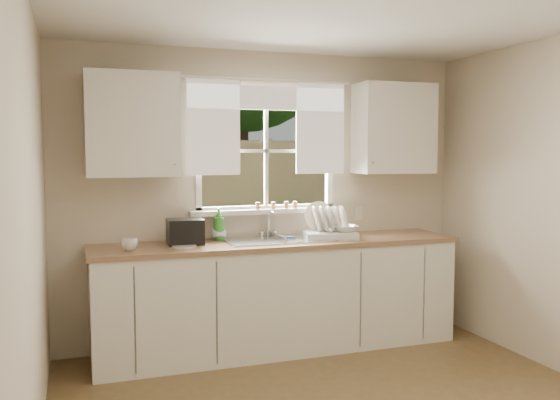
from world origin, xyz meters
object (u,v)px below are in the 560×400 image
object	(u,v)px
dish_rack	(329,229)
soap_bottle_a	(219,224)
cup	(129,245)
black_appliance	(185,232)

from	to	relation	value
dish_rack	soap_bottle_a	world-z (taller)	dish_rack
cup	black_appliance	world-z (taller)	black_appliance
dish_rack	soap_bottle_a	xyz separation A→B (m)	(-0.92, 0.19, 0.06)
cup	black_appliance	bearing A→B (deg)	11.75
soap_bottle_a	dish_rack	bearing A→B (deg)	11.27
cup	black_appliance	size ratio (longest dim) A/B	0.44
soap_bottle_a	black_appliance	world-z (taller)	soap_bottle_a
soap_bottle_a	black_appliance	xyz separation A→B (m)	(-0.30, -0.12, -0.03)
dish_rack	black_appliance	distance (m)	1.22
soap_bottle_a	cup	world-z (taller)	soap_bottle_a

